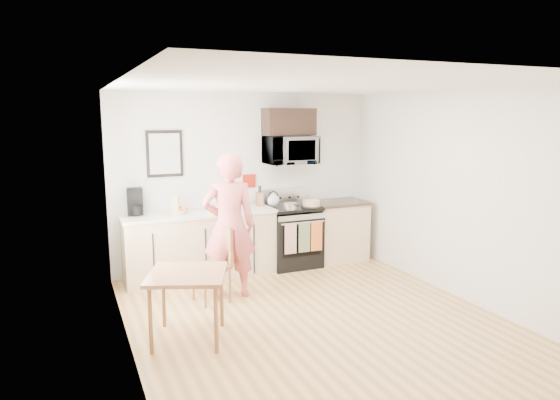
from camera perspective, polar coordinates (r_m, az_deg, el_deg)
name	(u,v)px	position (r m, az deg, el deg)	size (l,w,h in m)	color
floor	(315,319)	(5.81, 4.03, -13.47)	(4.60, 4.60, 0.00)	#A3723F
back_wall	(246,181)	(7.52, -3.93, 2.18)	(4.00, 0.04, 2.60)	beige
front_wall	(475,264)	(3.61, 21.44, -6.86)	(4.00, 0.04, 2.60)	beige
left_wall	(126,222)	(4.86, -17.24, -2.45)	(0.04, 4.60, 2.60)	beige
right_wall	(459,195)	(6.59, 19.81, 0.54)	(0.04, 4.60, 2.60)	beige
ceiling	(318,84)	(5.35, 4.37, 13.06)	(4.00, 4.60, 0.04)	white
window	(119,184)	(5.60, -17.90, 1.70)	(0.06, 1.40, 1.50)	white
cabinet_left	(200,246)	(7.18, -9.10, -5.21)	(2.10, 0.60, 0.90)	#D2BC86
countertop_left	(199,213)	(7.07, -9.20, -1.53)	(2.14, 0.64, 0.04)	silver
cabinet_right	(338,231)	(8.00, 6.59, -3.59)	(0.84, 0.60, 0.90)	#D2BC86
countertop_right	(338,202)	(7.90, 6.66, -0.28)	(0.88, 0.64, 0.04)	black
range	(293,238)	(7.62, 1.45, -4.31)	(0.76, 0.70, 1.16)	black
microwave	(290,150)	(7.51, 1.15, 5.72)	(0.76, 0.51, 0.42)	#B2B2B7
upper_cabinet	(289,122)	(7.53, 1.02, 8.93)	(0.76, 0.35, 0.40)	black
wall_art	(165,154)	(7.14, -13.06, 5.18)	(0.50, 0.04, 0.65)	black
wall_trivet	(249,181)	(7.52, -3.53, 2.19)	(0.20, 0.02, 0.20)	#A31D0D
person	(229,226)	(6.26, -5.82, -2.96)	(0.67, 0.44, 1.83)	#D6413A
dining_table	(187,280)	(5.20, -10.55, -9.02)	(0.86, 0.86, 0.71)	brown
chair	(220,253)	(6.24, -6.82, -6.01)	(0.50, 0.46, 0.93)	brown
knife_block	(260,199)	(7.44, -2.35, 0.12)	(0.09, 0.13, 0.21)	brown
utensil_crock	(236,197)	(7.41, -5.09, 0.32)	(0.11, 0.11, 0.34)	#A31D0D
fruit_bowl	(179,210)	(7.02, -11.44, -1.15)	(0.30, 0.30, 0.11)	silver
milk_carton	(175,205)	(6.97, -11.87, -0.56)	(0.10, 0.10, 0.25)	tan
coffee_maker	(135,202)	(7.04, -16.23, -0.27)	(0.22, 0.31, 0.36)	black
bread_bag	(218,209)	(6.97, -7.08, -1.04)	(0.28, 0.13, 0.10)	tan
cake	(311,204)	(7.45, 3.59, -0.43)	(0.31, 0.31, 0.10)	black
kettle	(273,200)	(7.47, -0.78, 0.02)	(0.19, 0.19, 0.24)	silver
pot	(290,206)	(7.25, 1.17, -0.71)	(0.19, 0.32, 0.09)	#B2B2B7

